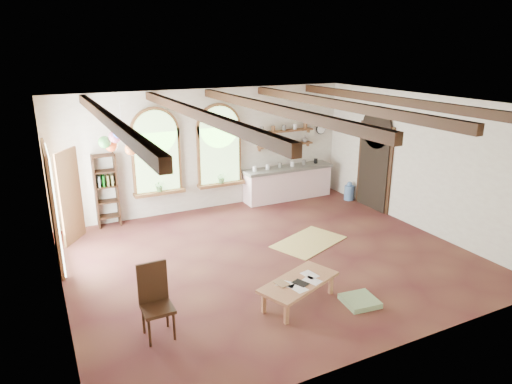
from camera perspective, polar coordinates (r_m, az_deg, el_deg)
floor at (r=9.68m, az=1.70°, el=-8.11°), size 8.00×8.00×0.00m
ceiling_beams at (r=8.78m, az=1.89°, el=10.42°), size 6.20×6.80×0.18m
window_left at (r=11.71m, az=-12.34°, el=4.57°), size 1.30×0.28×2.20m
window_right at (r=12.22m, az=-4.59°, el=5.46°), size 1.30×0.28×2.20m
left_doorway at (r=9.95m, az=-24.05°, el=-1.81°), size 0.10×1.90×2.50m
right_doorway at (r=12.61m, az=14.49°, el=2.85°), size 0.10×1.30×2.40m
kitchen_counter at (r=13.17m, az=3.99°, el=1.19°), size 2.68×0.62×0.94m
wall_shelf_lower at (r=13.06m, az=3.69°, el=5.91°), size 1.70×0.24×0.04m
wall_shelf_upper at (r=12.98m, az=3.73°, el=7.64°), size 1.70×0.24×0.04m
wall_clock at (r=13.71m, az=8.14°, el=7.83°), size 0.32×0.04×0.32m
bookshelf at (r=11.56m, az=-18.20°, el=0.15°), size 0.53×0.32×1.80m
coffee_table at (r=7.95m, az=5.37°, el=-11.30°), size 1.61×1.16×0.42m
side_chair at (r=7.28m, az=-12.18°, el=-14.94°), size 0.46×0.46×1.15m
floor_mat at (r=10.42m, az=6.62°, el=-6.21°), size 1.89×1.54×0.02m
floor_cushion at (r=8.24m, az=12.86°, el=-13.14°), size 0.62×0.62×0.10m
water_jug_a at (r=13.57m, az=7.10°, el=0.52°), size 0.28×0.28×0.54m
water_jug_b at (r=13.36m, az=11.57°, el=0.02°), size 0.28×0.28×0.54m
balloon_cluster at (r=10.22m, az=-16.38°, el=6.35°), size 0.88×0.98×1.16m
table_book at (r=7.74m, az=2.74°, el=-11.56°), size 0.23×0.29×0.02m
tablet at (r=7.85m, az=5.59°, el=-11.26°), size 0.26×0.30×0.01m
potted_plant_left at (r=11.81m, az=-11.97°, el=0.77°), size 0.27×0.23×0.30m
potted_plant_right at (r=12.32m, az=-4.32°, el=1.82°), size 0.27×0.23×0.30m
shelf_cup_a at (r=12.69m, az=0.75°, el=5.92°), size 0.12×0.10×0.10m
shelf_cup_b at (r=12.85m, az=2.14°, el=6.05°), size 0.10×0.10×0.09m
shelf_bowl_a at (r=13.03m, az=3.50°, el=6.09°), size 0.22×0.22×0.05m
shelf_bowl_b at (r=13.20m, az=4.83°, el=6.23°), size 0.20×0.20×0.06m
shelf_vase at (r=13.37m, az=6.13°, el=6.63°), size 0.18×0.18×0.19m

